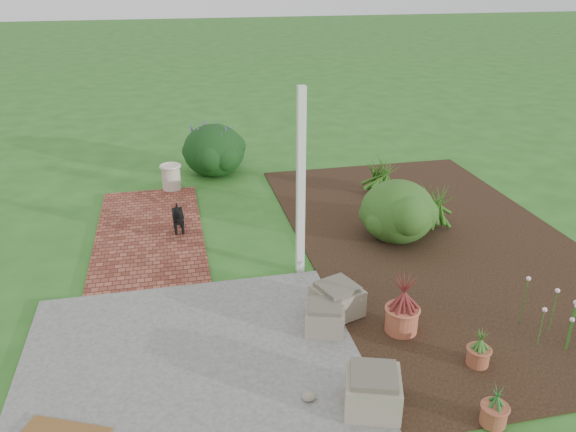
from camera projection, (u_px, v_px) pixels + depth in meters
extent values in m
plane|color=#2A5F1E|center=(280.00, 277.00, 7.45)|extent=(80.00, 80.00, 0.00)
cube|color=#5B5B59|center=(193.00, 376.00, 5.64)|extent=(3.50, 3.50, 0.04)
cube|color=maroon|center=(150.00, 232.00, 8.67)|extent=(1.60, 3.50, 0.04)
cube|color=black|center=(437.00, 242.00, 8.38)|extent=(4.00, 7.00, 0.03)
cube|color=white|center=(301.00, 185.00, 7.09)|extent=(0.10, 0.10, 2.50)
cube|color=gray|center=(373.00, 392.00, 5.15)|extent=(0.63, 0.63, 0.33)
cube|color=#75675A|center=(325.00, 318.00, 6.27)|extent=(0.53, 0.53, 0.28)
cube|color=#7C6E5C|center=(337.00, 301.00, 6.56)|extent=(0.63, 0.63, 0.33)
cube|color=black|center=(178.00, 216.00, 8.56)|extent=(0.17, 0.35, 0.15)
cylinder|color=black|center=(176.00, 229.00, 8.51)|extent=(0.04, 0.04, 0.17)
cylinder|color=black|center=(183.00, 229.00, 8.53)|extent=(0.04, 0.04, 0.17)
cylinder|color=black|center=(175.00, 223.00, 8.73)|extent=(0.04, 0.04, 0.17)
cylinder|color=black|center=(182.00, 222.00, 8.75)|extent=(0.04, 0.04, 0.17)
sphere|color=black|center=(178.00, 214.00, 8.33)|extent=(0.14, 0.14, 0.14)
cone|color=black|center=(176.00, 205.00, 8.68)|extent=(0.06, 0.11, 0.13)
cylinder|color=beige|center=(171.00, 177.00, 10.19)|extent=(0.40, 0.40, 0.45)
ellipsoid|color=#0F390B|center=(398.00, 210.00, 8.26)|extent=(1.42, 1.42, 0.93)
cylinder|color=#AF573B|center=(402.00, 319.00, 6.26)|extent=(0.37, 0.37, 0.29)
cylinder|color=#9C4F34|center=(478.00, 356.00, 5.76)|extent=(0.27, 0.27, 0.19)
cylinder|color=#9B4C34|center=(494.00, 415.00, 5.00)|extent=(0.27, 0.27, 0.20)
ellipsoid|color=black|center=(214.00, 149.00, 10.93)|extent=(1.56, 1.56, 1.02)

